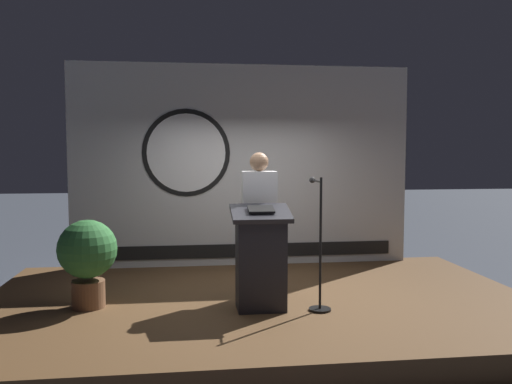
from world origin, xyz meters
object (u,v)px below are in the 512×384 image
(speaker_person, at_px, (259,223))
(microphone_stand, at_px, (319,263))
(potted_plant, at_px, (87,255))
(podium, at_px, (261,259))

(speaker_person, height_order, microphone_stand, speaker_person)
(potted_plant, bearing_deg, microphone_stand, -8.81)
(podium, relative_size, speaker_person, 0.67)
(podium, relative_size, potted_plant, 1.17)
(podium, bearing_deg, microphone_stand, -8.55)
(microphone_stand, distance_m, potted_plant, 2.53)
(speaker_person, relative_size, microphone_stand, 1.18)
(podium, bearing_deg, potted_plant, 171.10)
(podium, height_order, speaker_person, speaker_person)
(microphone_stand, height_order, potted_plant, microphone_stand)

